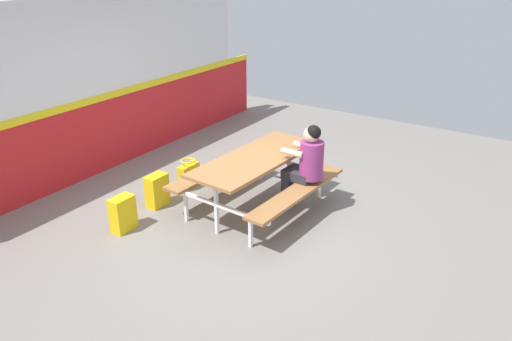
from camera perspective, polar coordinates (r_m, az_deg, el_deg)
ground_plane at (r=6.33m, az=-1.58°, el=-5.61°), size 10.00×10.00×0.02m
accent_backdrop at (r=7.64m, az=-18.87°, el=8.52°), size 8.00×0.14×2.60m
picnic_table_main at (r=6.30m, az=-0.00°, el=0.21°), size 1.98×1.65×0.74m
student_nearer at (r=6.20m, az=5.84°, el=1.01°), size 0.38×0.53×1.21m
backpack_dark at (r=6.18m, az=-15.26°, el=-4.89°), size 0.30×0.22×0.44m
tote_bag_bright at (r=7.10m, az=-7.82°, el=-0.57°), size 0.34×0.21×0.43m
satchel_spare at (r=6.67m, az=-11.46°, el=-2.31°), size 0.30×0.22×0.44m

